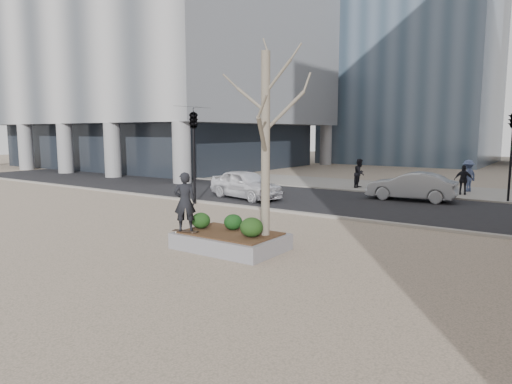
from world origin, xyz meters
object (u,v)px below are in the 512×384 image
Objects in this scene: skateboarder at (185,202)px; police_car at (245,184)px; planter at (231,241)px; skateboard at (185,232)px.

police_car is (-4.40, 8.96, -0.63)m from skateboarder.
skateboard is (-1.10, -0.70, 0.26)m from planter.
skateboarder is 10.00m from police_car.
planter is 1.77× the size of skateboarder.
police_car is at bearing -105.92° from skateboarder.
skateboard is 9.99m from police_car.
skateboarder is 0.40× the size of police_car.
police_car is (-4.40, 8.96, 0.25)m from skateboard.
skateboarder is (-1.10, -0.70, 1.15)m from planter.
police_car is at bearing 101.36° from skateboard.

